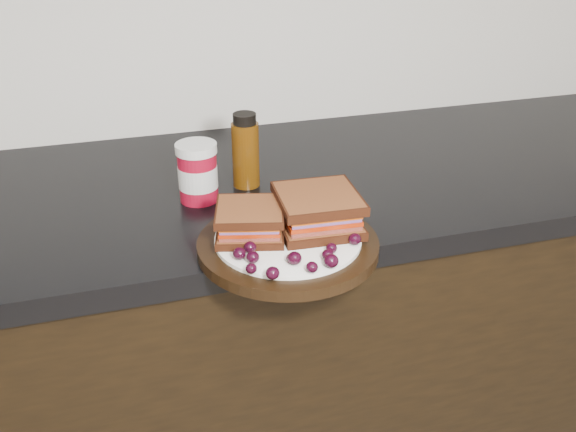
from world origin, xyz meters
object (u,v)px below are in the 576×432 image
object	(u,v)px
sandwich_left	(250,221)
condiment_jar	(198,172)
plate	(288,245)
oil_bottle	(245,150)

from	to	relation	value
sandwich_left	condiment_jar	xyz separation A→B (m)	(-0.05, 0.19, 0.01)
plate	oil_bottle	size ratio (longest dim) A/B	2.00
oil_bottle	sandwich_left	bearing A→B (deg)	-101.53
condiment_jar	oil_bottle	world-z (taller)	oil_bottle
plate	condiment_jar	distance (m)	0.24
condiment_jar	oil_bottle	xyz separation A→B (m)	(0.10, 0.04, 0.02)
sandwich_left	oil_bottle	size ratio (longest dim) A/B	0.73
sandwich_left	oil_bottle	world-z (taller)	oil_bottle
plate	sandwich_left	distance (m)	0.07
sandwich_left	oil_bottle	xyz separation A→B (m)	(0.05, 0.23, 0.02)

